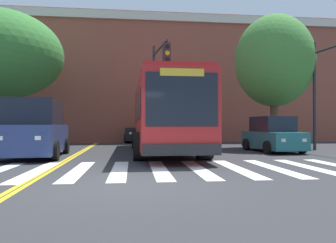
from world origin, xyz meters
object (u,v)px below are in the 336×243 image
(car_black_behind_bus, at_px, (140,131))
(street_tree_curbside_large, at_px, (274,61))
(traffic_light_overhead, at_px, (159,77))
(car_navy_near_lane, at_px, (35,130))
(car_teal_far_lane, at_px, (272,136))
(city_bus, at_px, (163,115))
(traffic_light_near_corner, at_px, (335,74))

(car_black_behind_bus, height_order, street_tree_curbside_large, street_tree_curbside_large)
(traffic_light_overhead, bearing_deg, street_tree_curbside_large, 3.53)
(car_navy_near_lane, xyz_separation_m, car_teal_far_lane, (10.90, 1.42, -0.32))
(city_bus, bearing_deg, car_teal_far_lane, -3.34)
(car_navy_near_lane, relative_size, street_tree_curbside_large, 0.66)
(car_navy_near_lane, bearing_deg, traffic_light_near_corner, 2.76)
(traffic_light_near_corner, height_order, traffic_light_overhead, traffic_light_overhead)
(car_black_behind_bus, xyz_separation_m, traffic_light_overhead, (0.74, -8.03, 3.04))
(car_teal_far_lane, distance_m, traffic_light_near_corner, 4.16)
(street_tree_curbside_large, bearing_deg, traffic_light_near_corner, -58.92)
(city_bus, xyz_separation_m, car_black_behind_bus, (-0.84, 9.42, -1.00))
(city_bus, xyz_separation_m, car_teal_far_lane, (5.40, -0.32, -1.03))
(car_black_behind_bus, distance_m, street_tree_curbside_large, 11.33)
(traffic_light_near_corner, bearing_deg, traffic_light_overhead, 163.45)
(traffic_light_near_corner, distance_m, street_tree_curbside_large, 3.55)
(car_teal_far_lane, height_order, street_tree_curbside_large, street_tree_curbside_large)
(car_teal_far_lane, distance_m, street_tree_curbside_large, 4.76)
(traffic_light_overhead, relative_size, street_tree_curbside_large, 0.77)
(city_bus, relative_size, street_tree_curbside_large, 1.54)
(car_navy_near_lane, relative_size, traffic_light_near_corner, 0.88)
(city_bus, distance_m, car_teal_far_lane, 5.51)
(car_teal_far_lane, bearing_deg, car_black_behind_bus, 122.68)
(traffic_light_overhead, bearing_deg, traffic_light_near_corner, -16.55)
(car_teal_far_lane, xyz_separation_m, street_tree_curbside_large, (1.08, 2.11, 4.12))
(city_bus, height_order, street_tree_curbside_large, street_tree_curbside_large)
(car_teal_far_lane, relative_size, street_tree_curbside_large, 0.52)
(car_navy_near_lane, distance_m, street_tree_curbside_large, 13.05)
(traffic_light_near_corner, distance_m, traffic_light_overhead, 8.67)
(car_navy_near_lane, distance_m, car_black_behind_bus, 12.09)
(car_teal_far_lane, bearing_deg, traffic_light_near_corner, -15.15)
(car_navy_near_lane, height_order, car_teal_far_lane, car_navy_near_lane)
(car_black_behind_bus, bearing_deg, car_teal_far_lane, -57.32)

